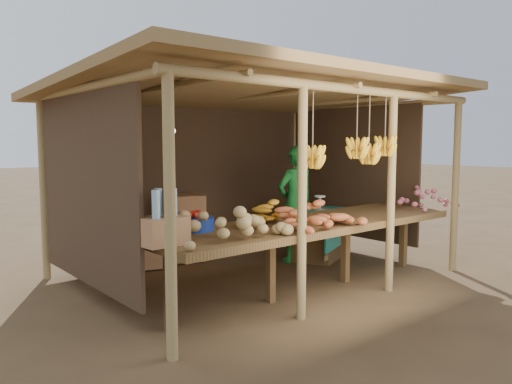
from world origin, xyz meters
TOP-DOWN VIEW (x-y plane):
  - ground at (0.00, 0.00)m, footprint 60.00×60.00m
  - stall_structure at (0.00, 0.05)m, footprint 4.70×3.50m
  - counter at (0.00, -0.95)m, footprint 3.90×1.05m
  - potato_heap at (-1.33, -1.10)m, footprint 1.26×0.92m
  - sweet_potato_heap at (-0.26, -1.24)m, footprint 1.08×0.89m
  - onion_heap at (1.90, -1.21)m, footprint 0.93×0.77m
  - banana_pile at (-0.62, -0.82)m, footprint 0.75×0.55m
  - tomato_basin at (-1.31, -0.63)m, footprint 0.37×0.37m
  - bottle_box at (-1.90, -1.02)m, footprint 0.39×0.32m
  - vendor at (0.88, 0.19)m, footprint 0.63×0.45m
  - tarp_crate at (1.20, 0.08)m, footprint 1.00×0.94m
  - carton_stack at (-0.56, 1.20)m, footprint 1.30×0.59m
  - burlap_sacks at (-1.49, 1.20)m, footprint 0.73×0.38m

SIDE VIEW (x-z plane):
  - ground at x=0.00m, z-range 0.00..0.00m
  - burlap_sacks at x=-1.49m, z-range -0.03..0.48m
  - tarp_crate at x=1.20m, z-range -0.08..0.86m
  - carton_stack at x=-0.56m, z-range -0.05..0.86m
  - counter at x=0.00m, z-range 0.34..1.14m
  - vendor at x=0.88m, z-range 0.00..1.63m
  - tomato_basin at x=-1.31m, z-range 0.78..0.98m
  - banana_pile at x=-0.62m, z-range 0.80..1.15m
  - sweet_potato_heap at x=-0.26m, z-range 0.80..1.16m
  - onion_heap at x=1.90m, z-range 0.80..1.16m
  - bottle_box at x=-1.90m, z-range 0.74..1.22m
  - potato_heap at x=-1.33m, z-range 0.80..1.17m
  - stall_structure at x=0.00m, z-range 0.71..3.14m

